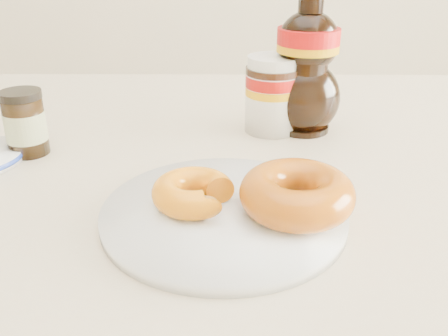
{
  "coord_description": "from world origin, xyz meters",
  "views": [
    {
      "loc": [
        -0.01,
        -0.49,
        1.02
      ],
      "look_at": [
        -0.01,
        0.01,
        0.79
      ],
      "focal_mm": 40.0,
      "sensor_mm": 36.0,
      "label": 1
    }
  ],
  "objects_px": {
    "dining_table": "(232,218)",
    "donut_bitten": "(193,192)",
    "syrup_bottle": "(307,63)",
    "nutella_jar": "(272,91)",
    "dark_jar": "(25,124)",
    "plate": "(224,213)",
    "donut_whole": "(297,193)"
  },
  "relations": [
    {
      "from": "syrup_bottle",
      "to": "donut_whole",
      "type": "bearing_deg",
      "value": -99.18
    },
    {
      "from": "donut_bitten",
      "to": "dark_jar",
      "type": "bearing_deg",
      "value": 131.95
    },
    {
      "from": "dining_table",
      "to": "dark_jar",
      "type": "bearing_deg",
      "value": 173.7
    },
    {
      "from": "donut_bitten",
      "to": "nutella_jar",
      "type": "distance_m",
      "value": 0.28
    },
    {
      "from": "nutella_jar",
      "to": "plate",
      "type": "bearing_deg",
      "value": -104.88
    },
    {
      "from": "donut_whole",
      "to": "syrup_bottle",
      "type": "bearing_deg",
      "value": 80.82
    },
    {
      "from": "nutella_jar",
      "to": "donut_bitten",
      "type": "bearing_deg",
      "value": -111.59
    },
    {
      "from": "donut_whole",
      "to": "nutella_jar",
      "type": "bearing_deg",
      "value": 90.96
    },
    {
      "from": "donut_bitten",
      "to": "syrup_bottle",
      "type": "relative_size",
      "value": 0.42
    },
    {
      "from": "donut_bitten",
      "to": "nutella_jar",
      "type": "xyz_separation_m",
      "value": [
        0.1,
        0.25,
        0.03
      ]
    },
    {
      "from": "nutella_jar",
      "to": "donut_whole",
      "type": "bearing_deg",
      "value": -89.04
    },
    {
      "from": "dining_table",
      "to": "plate",
      "type": "xyz_separation_m",
      "value": [
        -0.01,
        -0.14,
        0.09
      ]
    },
    {
      "from": "syrup_bottle",
      "to": "donut_bitten",
      "type": "bearing_deg",
      "value": -120.06
    },
    {
      "from": "donut_bitten",
      "to": "nutella_jar",
      "type": "height_order",
      "value": "nutella_jar"
    },
    {
      "from": "plate",
      "to": "donut_whole",
      "type": "bearing_deg",
      "value": -4.45
    },
    {
      "from": "donut_whole",
      "to": "plate",
      "type": "bearing_deg",
      "value": 175.55
    },
    {
      "from": "plate",
      "to": "syrup_bottle",
      "type": "xyz_separation_m",
      "value": [
        0.12,
        0.26,
        0.1
      ]
    },
    {
      "from": "nutella_jar",
      "to": "dark_jar",
      "type": "xyz_separation_m",
      "value": [
        -0.33,
        -0.09,
        -0.02
      ]
    },
    {
      "from": "plate",
      "to": "donut_whole",
      "type": "distance_m",
      "value": 0.08
    },
    {
      "from": "donut_bitten",
      "to": "dark_jar",
      "type": "height_order",
      "value": "dark_jar"
    },
    {
      "from": "syrup_bottle",
      "to": "nutella_jar",
      "type": "bearing_deg",
      "value": -177.18
    },
    {
      "from": "plate",
      "to": "nutella_jar",
      "type": "distance_m",
      "value": 0.27
    },
    {
      "from": "dining_table",
      "to": "syrup_bottle",
      "type": "xyz_separation_m",
      "value": [
        0.11,
        0.12,
        0.19
      ]
    },
    {
      "from": "dining_table",
      "to": "donut_bitten",
      "type": "bearing_deg",
      "value": -107.55
    },
    {
      "from": "plate",
      "to": "syrup_bottle",
      "type": "bearing_deg",
      "value": 66.0
    },
    {
      "from": "dark_jar",
      "to": "syrup_bottle",
      "type": "bearing_deg",
      "value": 13.63
    },
    {
      "from": "plate",
      "to": "dark_jar",
      "type": "xyz_separation_m",
      "value": [
        -0.26,
        0.17,
        0.04
      ]
    },
    {
      "from": "dining_table",
      "to": "syrup_bottle",
      "type": "bearing_deg",
      "value": 49.15
    },
    {
      "from": "dining_table",
      "to": "nutella_jar",
      "type": "relative_size",
      "value": 12.51
    },
    {
      "from": "plate",
      "to": "nutella_jar",
      "type": "height_order",
      "value": "nutella_jar"
    },
    {
      "from": "nutella_jar",
      "to": "syrup_bottle",
      "type": "height_order",
      "value": "syrup_bottle"
    },
    {
      "from": "donut_bitten",
      "to": "dark_jar",
      "type": "relative_size",
      "value": 1.0
    }
  ]
}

